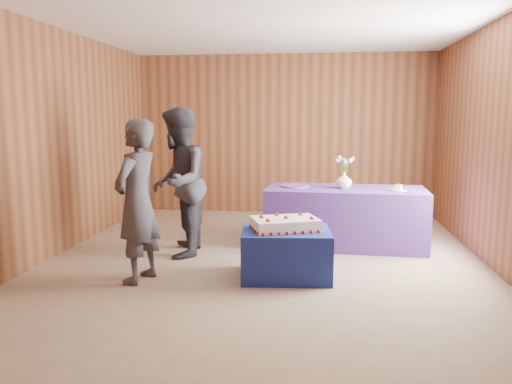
% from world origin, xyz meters
% --- Properties ---
extents(ground, '(6.00, 6.00, 0.00)m').
position_xyz_m(ground, '(0.00, 0.00, 0.00)').
color(ground, gray).
rests_on(ground, ground).
extents(room_shell, '(5.04, 6.04, 2.72)m').
position_xyz_m(room_shell, '(0.00, 0.00, 1.80)').
color(room_shell, brown).
rests_on(room_shell, ground).
extents(cake_table, '(0.97, 0.79, 0.50)m').
position_xyz_m(cake_table, '(0.28, -0.54, 0.25)').
color(cake_table, navy).
rests_on(cake_table, ground).
extents(serving_table, '(2.04, 1.00, 0.75)m').
position_xyz_m(serving_table, '(0.95, 0.84, 0.38)').
color(serving_table, '#582F81').
rests_on(serving_table, ground).
extents(sheet_cake, '(0.80, 0.67, 0.16)m').
position_xyz_m(sheet_cake, '(0.27, -0.53, 0.56)').
color(sheet_cake, white).
rests_on(sheet_cake, cake_table).
extents(vase, '(0.26, 0.26, 0.21)m').
position_xyz_m(vase, '(0.93, 0.82, 0.85)').
color(vase, white).
rests_on(vase, serving_table).
extents(flower_spray, '(0.25, 0.25, 0.19)m').
position_xyz_m(flower_spray, '(0.93, 0.82, 1.12)').
color(flower_spray, '#305F26').
rests_on(flower_spray, vase).
extents(platter, '(0.46, 0.46, 0.02)m').
position_xyz_m(platter, '(0.31, 0.90, 0.76)').
color(platter, '#7651A2').
rests_on(platter, serving_table).
extents(plate, '(0.23, 0.23, 0.01)m').
position_xyz_m(plate, '(1.58, 0.69, 0.76)').
color(plate, silver).
rests_on(plate, serving_table).
extents(cake_slice, '(0.09, 0.09, 0.09)m').
position_xyz_m(cake_slice, '(1.58, 0.69, 0.79)').
color(cake_slice, white).
rests_on(cake_slice, plate).
extents(knife, '(0.25, 0.10, 0.00)m').
position_xyz_m(knife, '(1.60, 0.52, 0.75)').
color(knife, silver).
rests_on(knife, serving_table).
extents(guest_left, '(0.52, 0.67, 1.63)m').
position_xyz_m(guest_left, '(-1.18, -0.85, 0.82)').
color(guest_left, '#33333C').
rests_on(guest_left, ground).
extents(guest_right, '(0.77, 0.93, 1.76)m').
position_xyz_m(guest_right, '(-1.04, 0.13, 0.88)').
color(guest_right, '#303039').
rests_on(guest_right, ground).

